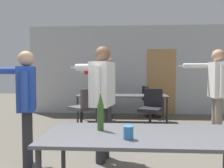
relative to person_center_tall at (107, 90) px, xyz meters
name	(u,v)px	position (x,y,z in m)	size (l,w,h in m)	color
back_wall	(127,70)	(0.43, 2.62, 0.43)	(6.26, 0.12, 2.80)	#B2B5B7
conference_table_near	(146,140)	(0.56, -2.33, -0.30)	(1.93, 0.83, 0.72)	#4C4C51
conference_table_far	(122,97)	(0.28, 1.35, -0.29)	(2.37, 0.69, 0.72)	#4C4C51
person_center_tall	(107,90)	(0.00, 0.00, 0.00)	(0.75, 0.71, 1.61)	#28282D
person_right_polo	(217,86)	(2.07, -0.22, 0.10)	(0.78, 0.65, 1.74)	slate
person_near_casual	(102,93)	(0.02, -1.21, 0.05)	(0.75, 0.80, 1.69)	#28282D
person_far_watching	(26,97)	(-1.01, -1.46, 0.01)	(0.84, 0.56, 1.60)	#28282D
office_chair_near_pushed	(103,102)	(-0.30, 2.05, -0.51)	(0.67, 0.69, 0.95)	black
office_chair_far_right	(83,110)	(-0.59, 0.53, -0.51)	(0.69, 0.67, 0.95)	black
office_chair_mid_tucked	(151,111)	(0.96, 0.62, -0.52)	(0.61, 0.65, 0.93)	black
office_chair_far_left	(151,103)	(1.13, 2.10, -0.54)	(0.60, 0.54, 0.91)	black
beer_bottle	(101,112)	(0.11, -2.23, -0.05)	(0.06, 0.06, 0.38)	#2D511E
drink_cup	(128,133)	(0.39, -2.52, -0.18)	(0.09, 0.09, 0.12)	#2866A3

